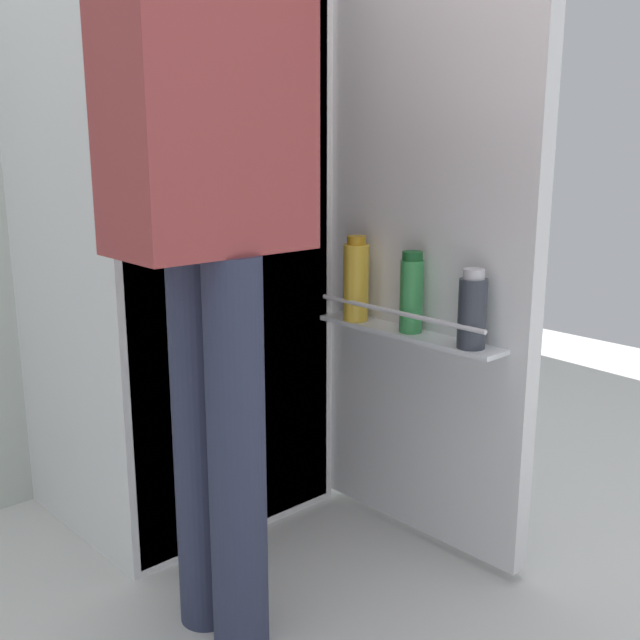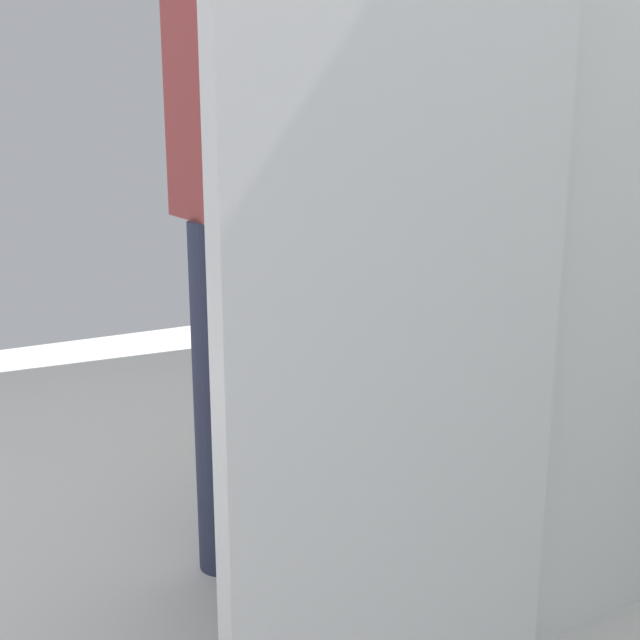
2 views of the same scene
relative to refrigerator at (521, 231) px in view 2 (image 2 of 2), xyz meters
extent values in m
plane|color=silver|center=(-0.03, -0.50, -0.83)|extent=(5.34, 5.34, 0.00)
cube|color=white|center=(-0.03, 0.06, 0.00)|extent=(0.68, 0.61, 1.67)
cube|color=white|center=(-0.03, -0.25, 0.00)|extent=(0.64, 0.01, 1.63)
cube|color=white|center=(-0.03, -0.20, -0.01)|extent=(0.60, 0.09, 0.01)
cube|color=white|center=(0.34, -0.58, 0.00)|extent=(0.06, 0.65, 1.61)
cube|color=white|center=(0.26, -0.58, -0.24)|extent=(0.09, 0.55, 0.01)
cylinder|color=silver|center=(0.22, -0.58, -0.18)|extent=(0.01, 0.53, 0.01)
cylinder|color=#333842|center=(0.26, -0.78, -0.16)|extent=(0.07, 0.07, 0.16)
cylinder|color=silver|center=(0.26, -0.78, -0.06)|extent=(0.05, 0.05, 0.02)
cylinder|color=gold|center=(0.25, -0.40, -0.14)|extent=(0.07, 0.07, 0.21)
cylinder|color=#BC8419|center=(0.25, -0.40, -0.02)|extent=(0.05, 0.05, 0.02)
cylinder|color=green|center=(0.27, -0.59, -0.15)|extent=(0.06, 0.06, 0.18)
cylinder|color=#195B28|center=(0.27, -0.59, -0.04)|extent=(0.05, 0.05, 0.02)
cylinder|color=#4C7F3D|center=(0.04, -0.20, 0.03)|extent=(0.09, 0.09, 0.07)
cylinder|color=#2D334C|center=(-0.32, -0.49, -0.40)|extent=(0.12, 0.12, 0.86)
cylinder|color=#2D334C|center=(-0.32, -0.63, -0.40)|extent=(0.12, 0.12, 0.86)
cube|color=#9E3D3D|center=(-0.32, -0.56, 0.33)|extent=(0.39, 0.23, 0.61)
cylinder|color=#9E3D3D|center=(-0.31, -0.37, 0.31)|extent=(0.08, 0.08, 0.57)
camera|label=1|loc=(-1.19, -1.82, 0.26)|focal=43.34mm
camera|label=2|loc=(1.36, -1.32, 0.23)|focal=44.78mm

